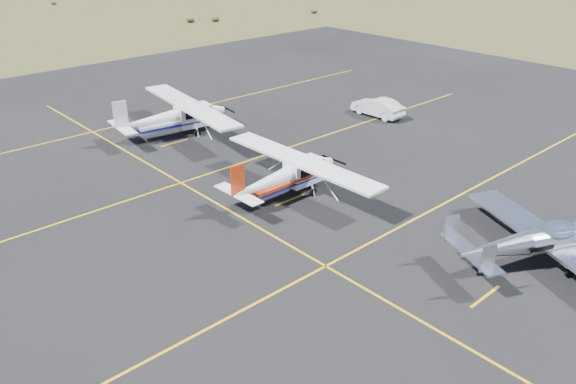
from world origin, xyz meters
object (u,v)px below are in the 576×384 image
aircraft_low_wing (540,241)px  sedan (378,107)px  aircraft_plain (174,116)px  aircraft_cessna (287,175)px

aircraft_low_wing → sedan: size_ratio=2.40×
sedan → aircraft_plain: bearing=-27.2°
aircraft_cessna → sedan: aircraft_cessna is taller
aircraft_low_wing → aircraft_cessna: 12.17m
aircraft_cessna → sedan: size_ratio=2.55×
aircraft_cessna → aircraft_plain: (0.62, 11.71, 0.13)m
aircraft_low_wing → aircraft_cessna: (-3.43, 11.67, 0.12)m
aircraft_plain → aircraft_cessna: bearing=-85.7°
aircraft_low_wing → aircraft_cessna: size_ratio=0.94×
aircraft_plain → sedan: (13.05, -6.35, -0.62)m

